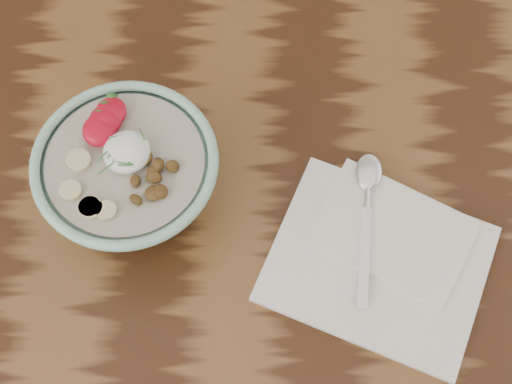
# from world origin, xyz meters

# --- Properties ---
(table) EXTENTS (1.60, 0.90, 0.75)m
(table) POSITION_xyz_m (0.00, 0.00, 0.66)
(table) COLOR #341B0D
(table) RESTS_ON ground
(breakfast_bowl) EXTENTS (0.21, 0.21, 0.14)m
(breakfast_bowl) POSITION_xyz_m (-0.22, 0.05, 0.82)
(breakfast_bowl) COLOR #8FC1A9
(breakfast_bowl) RESTS_ON table
(napkin) EXTENTS (0.31, 0.28, 0.02)m
(napkin) POSITION_xyz_m (0.08, -0.02, 0.76)
(napkin) COLOR white
(napkin) RESTS_ON table
(spoon) EXTENTS (0.04, 0.20, 0.01)m
(spoon) POSITION_xyz_m (0.06, 0.06, 0.77)
(spoon) COLOR silver
(spoon) RESTS_ON napkin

